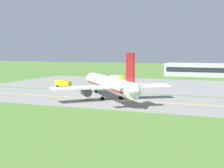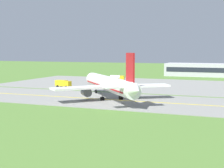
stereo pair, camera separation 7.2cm
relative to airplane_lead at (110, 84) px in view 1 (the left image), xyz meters
name	(u,v)px [view 1 (the left image)]	position (x,y,z in m)	size (l,w,h in m)	color
ground_plane	(121,101)	(3.50, -0.58, -4.13)	(500.00, 500.00, 0.00)	#517A33
taxiway_strip	(121,100)	(3.50, -0.58, -4.08)	(240.00, 28.00, 0.10)	gray
apron_pad	(186,86)	(13.50, 41.42, -4.08)	(140.00, 52.00, 0.10)	gray
taxiway_centreline	(121,100)	(3.50, -0.58, -4.03)	(220.00, 0.60, 0.01)	yellow
airplane_lead	(110,84)	(0.00, 0.00, 0.00)	(29.63, 32.67, 12.70)	white
service_truck_baggage	(63,83)	(-26.35, 20.70, -2.60)	(6.26, 3.10, 2.60)	yellow
service_truck_fuel	(117,78)	(-16.98, 50.26, -2.60)	(6.24, 3.05, 2.65)	yellow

